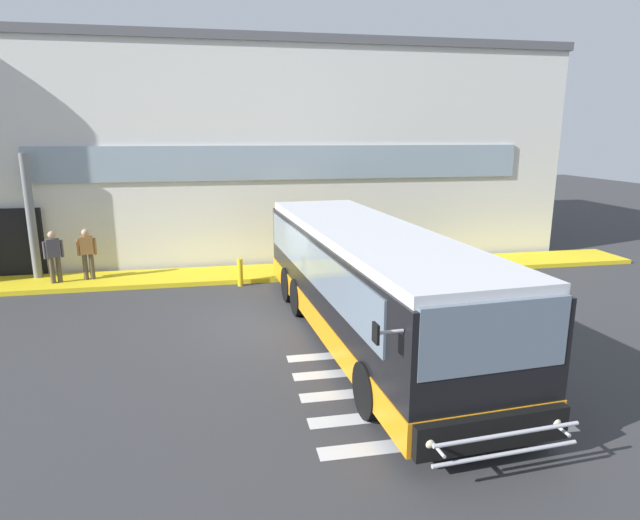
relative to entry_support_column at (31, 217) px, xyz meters
The scene contains 9 objects.
ground_plane 9.52m from the entry_support_column, 35.68° to the right, with size 80.00×90.00×0.02m, color #353538.
bay_paint_stripes 13.70m from the entry_support_column, 45.24° to the right, with size 4.40×3.96×0.01m.
terminal_building 9.45m from the entry_support_column, 42.51° to the left, with size 25.36×13.80×8.16m.
boarding_curb 7.84m from the entry_support_column, ahead, with size 27.56×2.00×0.15m, color yellow.
entry_support_column is the anchor object (origin of this frame).
bus_main_foreground 11.67m from the entry_support_column, 36.65° to the right, with size 3.32×11.16×2.70m.
passenger_near_column 1.55m from the entry_support_column, 45.14° to the right, with size 0.56×0.47×1.68m.
passenger_by_doorway 2.15m from the entry_support_column, 18.85° to the right, with size 0.58×0.27×1.68m.
safety_bollard_yellow 7.05m from the entry_support_column, 15.27° to the right, with size 0.18×0.18×0.90m, color yellow.
Camera 1 is at (-1.54, -13.06, 4.79)m, focal length 29.68 mm.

